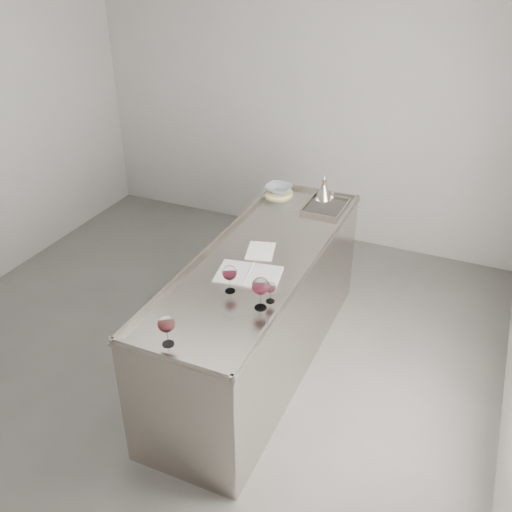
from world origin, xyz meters
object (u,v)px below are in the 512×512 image
at_px(wine_glass_small, 270,288).
at_px(wine_funnel, 324,191).
at_px(wine_glass_left, 166,324).
at_px(wine_glass_right, 261,287).
at_px(ceramic_bowl, 279,189).
at_px(notebook, 248,274).
at_px(wine_glass_middle, 230,274).
at_px(counter, 260,311).

xyz_separation_m(wine_glass_small, wine_funnel, (-0.17, 1.56, -0.03)).
bearing_deg(wine_glass_small, wine_glass_left, -120.33).
height_order(wine_glass_left, wine_glass_right, wine_glass_right).
height_order(ceramic_bowl, wine_funnel, wine_funnel).
bearing_deg(ceramic_bowl, wine_glass_small, -69.83).
bearing_deg(notebook, wine_glass_left, -107.59).
distance_m(wine_glass_middle, notebook, 0.25).
height_order(counter, wine_funnel, wine_funnel).
bearing_deg(wine_glass_middle, wine_funnel, 86.27).
bearing_deg(wine_funnel, wine_glass_middle, -93.73).
relative_size(counter, ceramic_bowl, 10.87).
bearing_deg(counter, ceramic_bowl, 105.11).
xyz_separation_m(wine_glass_right, wine_glass_small, (0.03, 0.09, -0.05)).
bearing_deg(notebook, counter, 86.61).
bearing_deg(counter, wine_glass_left, -94.13).
height_order(wine_glass_left, ceramic_bowl, wine_glass_left).
relative_size(wine_glass_small, wine_funnel, 0.63).
distance_m(wine_glass_left, ceramic_bowl, 2.11).
xyz_separation_m(wine_glass_middle, ceramic_bowl, (-0.28, 1.50, -0.08)).
xyz_separation_m(wine_glass_right, ceramic_bowl, (-0.52, 1.58, -0.10)).
xyz_separation_m(wine_glass_right, notebook, (-0.22, 0.30, -0.14)).
relative_size(notebook, ceramic_bowl, 2.05).
distance_m(counter, wine_glass_right, 0.87).
distance_m(counter, notebook, 0.54).
distance_m(wine_glass_small, ceramic_bowl, 1.60).
relative_size(wine_glass_middle, wine_funnel, 0.84).
height_order(counter, wine_glass_middle, wine_glass_middle).
xyz_separation_m(wine_glass_left, wine_glass_small, (0.35, 0.60, -0.04)).
bearing_deg(wine_glass_middle, ceramic_bowl, 100.48).
bearing_deg(wine_glass_middle, wine_glass_small, -0.40).
bearing_deg(wine_glass_right, counter, 113.75).
bearing_deg(wine_glass_left, wine_funnel, 85.22).
bearing_deg(wine_glass_small, wine_glass_right, -107.36).
distance_m(notebook, ceramic_bowl, 1.32).
relative_size(wine_glass_right, ceramic_bowl, 0.94).
xyz_separation_m(wine_glass_left, ceramic_bowl, (-0.20, 2.10, -0.09)).
bearing_deg(counter, notebook, -83.36).
distance_m(wine_glass_right, notebook, 0.40).
bearing_deg(notebook, wine_funnel, 76.89).
bearing_deg(notebook, wine_glass_small, -51.48).
relative_size(wine_glass_small, notebook, 0.30).
height_order(wine_glass_middle, notebook, wine_glass_middle).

